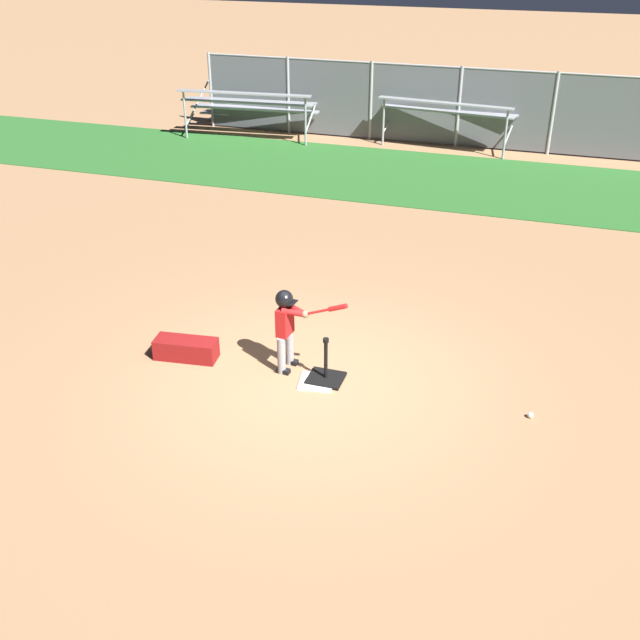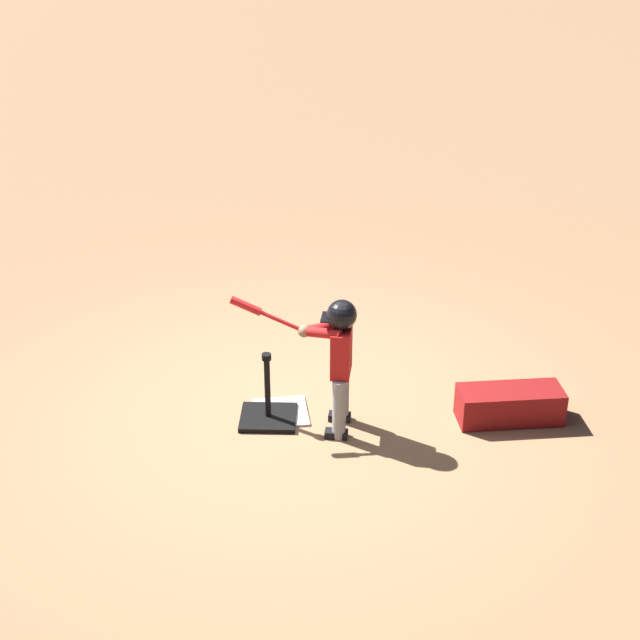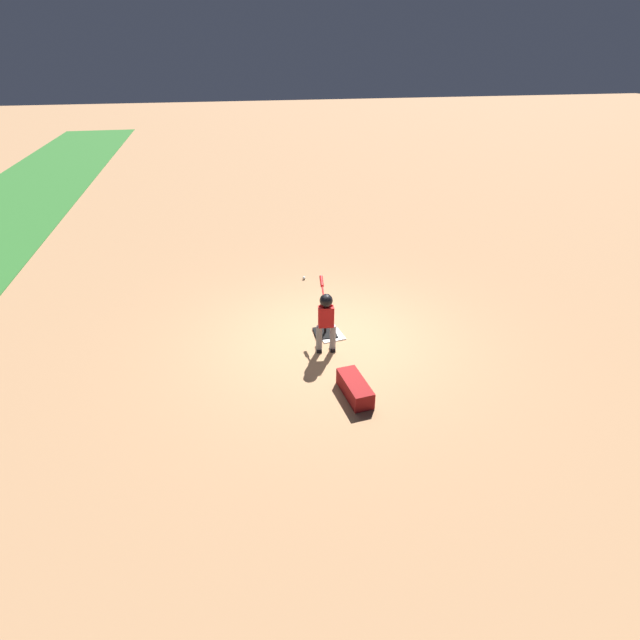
{
  "view_description": "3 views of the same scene",
  "coord_description": "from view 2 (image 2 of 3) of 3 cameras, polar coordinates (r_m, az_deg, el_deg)",
  "views": [
    {
      "loc": [
        2.6,
        -7.64,
        5.27
      ],
      "look_at": [
        0.03,
        0.25,
        0.78
      ],
      "focal_mm": 42.0,
      "sensor_mm": 36.0,
      "label": 1
    },
    {
      "loc": [
        -0.44,
        6.19,
        4.03
      ],
      "look_at": [
        -0.27,
        0.13,
        0.93
      ],
      "focal_mm": 50.0,
      "sensor_mm": 36.0,
      "label": 2
    },
    {
      "loc": [
        -7.88,
        1.84,
        4.87
      ],
      "look_at": [
        -0.51,
        0.34,
        0.7
      ],
      "focal_mm": 28.0,
      "sensor_mm": 36.0,
      "label": 3
    }
  ],
  "objects": [
    {
      "name": "home_plate",
      "position": [
        7.38,
        -2.54,
        -5.92
      ],
      "size": [
        0.5,
        0.5,
        0.02
      ],
      "primitive_type": "cube",
      "rotation": [
        0.0,
        0.0,
        0.16
      ],
      "color": "white",
      "rests_on": "ground_plane"
    },
    {
      "name": "equipment_bag",
      "position": [
        7.39,
        12.04,
        -5.32
      ],
      "size": [
        0.87,
        0.42,
        0.28
      ],
      "primitive_type": "cube",
      "rotation": [
        0.0,
        0.0,
        0.12
      ],
      "color": "maroon",
      "rests_on": "ground_plane"
    },
    {
      "name": "batting_tee",
      "position": [
        7.27,
        -3.34,
        -5.88
      ],
      "size": [
        0.45,
        0.41,
        0.61
      ],
      "color": "black",
      "rests_on": "ground_plane"
    },
    {
      "name": "batter_child",
      "position": [
        6.82,
        1.09,
        -1.9
      ],
      "size": [
        0.97,
        0.36,
        1.14
      ],
      "color": "gray",
      "rests_on": "ground_plane"
    },
    {
      "name": "ground_plane",
      "position": [
        7.39,
        -2.04,
        -5.94
      ],
      "size": [
        90.0,
        90.0,
        0.0
      ],
      "primitive_type": "plane",
      "color": "#99704C"
    }
  ]
}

